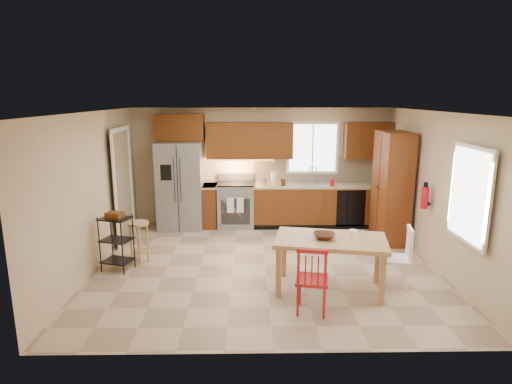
{
  "coord_description": "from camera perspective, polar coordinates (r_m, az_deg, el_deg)",
  "views": [
    {
      "loc": [
        -0.26,
        -6.65,
        2.73
      ],
      "look_at": [
        -0.15,
        0.4,
        1.15
      ],
      "focal_mm": 30.0,
      "sensor_mm": 36.0,
      "label": 1
    }
  ],
  "objects": [
    {
      "name": "canister_steel",
      "position": [
        8.98,
        1.09,
        1.46
      ],
      "size": [
        0.11,
        0.11,
        0.18
      ],
      "primitive_type": "cylinder",
      "color": "gray",
      "rests_on": "base_cabinet_run"
    },
    {
      "name": "ceiling",
      "position": [
        6.66,
        1.36,
        10.64
      ],
      "size": [
        5.5,
        5.0,
        0.02
      ],
      "primitive_type": "cube",
      "color": "silver",
      "rests_on": "ground"
    },
    {
      "name": "table_bowl",
      "position": [
        6.15,
        9.05,
        -6.19
      ],
      "size": [
        0.37,
        0.37,
        0.08
      ],
      "primitive_type": "imported",
      "rotation": [
        0.0,
        0.0,
        -0.19
      ],
      "color": "#472713",
      "rests_on": "dining_table"
    },
    {
      "name": "chair_white",
      "position": [
        6.55,
        18.02,
        -8.33
      ],
      "size": [
        0.5,
        0.5,
        0.91
      ],
      "primitive_type": null,
      "rotation": [
        0.0,
        0.0,
        1.38
      ],
      "color": "white",
      "rests_on": "floor"
    },
    {
      "name": "chair_red",
      "position": [
        5.62,
        7.49,
        -11.37
      ],
      "size": [
        0.5,
        0.5,
        0.91
      ],
      "primitive_type": null,
      "rotation": [
        0.0,
        0.0,
        -0.19
      ],
      "color": "#A91A1B",
      "rests_on": "floor"
    },
    {
      "name": "table_jar",
      "position": [
        6.31,
        12.82,
        -5.55
      ],
      "size": [
        0.13,
        0.13,
        0.13
      ],
      "primitive_type": "cylinder",
      "rotation": [
        0.0,
        0.0,
        -0.19
      ],
      "color": "white",
      "rests_on": "dining_table"
    },
    {
      "name": "base_cabinet_run",
      "position": [
        9.27,
        8.75,
        -1.75
      ],
      "size": [
        2.92,
        0.6,
        0.9
      ],
      "primitive_type": "cube",
      "color": "#642C12",
      "rests_on": "floor"
    },
    {
      "name": "wall_left",
      "position": [
        7.25,
        -20.96,
        0.0
      ],
      "size": [
        0.02,
        5.0,
        2.5
      ],
      "primitive_type": "cube",
      "color": "#CCB793",
      "rests_on": "ground"
    },
    {
      "name": "range_stove",
      "position": [
        9.13,
        -2.7,
        -1.78
      ],
      "size": [
        0.76,
        0.63,
        0.92
      ],
      "primitive_type": "cube",
      "color": "gray",
      "rests_on": "floor"
    },
    {
      "name": "sink",
      "position": [
        9.15,
        7.66,
        0.73
      ],
      "size": [
        0.62,
        0.46,
        0.16
      ],
      "primitive_type": "cube",
      "color": "gray",
      "rests_on": "base_cabinet_run"
    },
    {
      "name": "floor",
      "position": [
        7.2,
        1.26,
        -9.67
      ],
      "size": [
        5.5,
        5.5,
        0.0
      ],
      "primitive_type": "plane",
      "color": "tan",
      "rests_on": "ground"
    },
    {
      "name": "wall_front",
      "position": [
        4.42,
        2.57,
        -6.99
      ],
      "size": [
        5.5,
        0.02,
        2.5
      ],
      "primitive_type": "cube",
      "color": "#CCB793",
      "rests_on": "ground"
    },
    {
      "name": "dining_table",
      "position": [
        6.3,
        9.8,
        -9.51
      ],
      "size": [
        1.69,
        1.15,
        0.76
      ],
      "primitive_type": null,
      "rotation": [
        0.0,
        0.0,
        -0.19
      ],
      "color": "tan",
      "rests_on": "floor"
    },
    {
      "name": "wall_right",
      "position": [
        7.45,
        22.95,
        0.16
      ],
      "size": [
        0.02,
        5.0,
        2.5
      ],
      "primitive_type": "cube",
      "color": "#CCB793",
      "rests_on": "ground"
    },
    {
      "name": "wall_back",
      "position": [
        9.27,
        0.71,
        3.45
      ],
      "size": [
        5.5,
        0.02,
        2.5
      ],
      "primitive_type": "cube",
      "color": "#CCB793",
      "rests_on": "ground"
    },
    {
      "name": "undercab_glow",
      "position": [
        9.05,
        -2.74,
        4.36
      ],
      "size": [
        1.6,
        0.3,
        0.01
      ],
      "primitive_type": "cube",
      "color": "#FFBF66",
      "rests_on": "wall_back"
    },
    {
      "name": "dishwasher",
      "position": [
        9.11,
        12.53,
        -2.17
      ],
      "size": [
        0.6,
        0.02,
        0.78
      ],
      "primitive_type": "cube",
      "color": "black",
      "rests_on": "floor"
    },
    {
      "name": "upper_over_fridge",
      "position": [
        9.11,
        -10.11,
        8.48
      ],
      "size": [
        1.0,
        0.35,
        0.55
      ],
      "primitive_type": "cube",
      "color": "#5E320F",
      "rests_on": "wall_back"
    },
    {
      "name": "window_right",
      "position": [
        6.37,
        26.62,
        -0.33
      ],
      "size": [
        0.04,
        1.02,
        1.32
      ],
      "primitive_type": "cube",
      "color": "white",
      "rests_on": "wall_right"
    },
    {
      "name": "fire_extinguisher",
      "position": [
        7.57,
        21.57,
        -0.71
      ],
      "size": [
        0.12,
        0.12,
        0.36
      ],
      "primitive_type": "cylinder",
      "color": "red",
      "rests_on": "wall_right"
    },
    {
      "name": "doorway",
      "position": [
        8.48,
        -17.41,
        0.61
      ],
      "size": [
        0.04,
        0.95,
        2.1
      ],
      "primitive_type": "cube",
      "color": "#8C7A59",
      "rests_on": "wall_left"
    },
    {
      "name": "backsplash",
      "position": [
        9.4,
        8.61,
        2.97
      ],
      "size": [
        2.92,
        0.03,
        0.55
      ],
      "primitive_type": "cube",
      "color": "beige",
      "rests_on": "wall_back"
    },
    {
      "name": "pantry",
      "position": [
        8.47,
        17.63,
        0.59
      ],
      "size": [
        0.5,
        0.95,
        2.1
      ],
      "primitive_type": "cube",
      "color": "#642C12",
      "rests_on": "floor"
    },
    {
      "name": "utility_cart",
      "position": [
        7.2,
        -18.07,
        -6.45
      ],
      "size": [
        0.54,
        0.48,
        0.91
      ],
      "primitive_type": null,
      "rotation": [
        0.0,
        0.0,
        -0.32
      ],
      "color": "black",
      "rests_on": "floor"
    },
    {
      "name": "base_cabinet_narrow",
      "position": [
        9.18,
        -6.13,
        -1.82
      ],
      "size": [
        0.3,
        0.6,
        0.9
      ],
      "primitive_type": "cube",
      "color": "#642C12",
      "rests_on": "floor"
    },
    {
      "name": "paper_towel",
      "position": [
        8.98,
        2.37,
        1.77
      ],
      "size": [
        0.12,
        0.12,
        0.28
      ],
      "primitive_type": "cylinder",
      "color": "white",
      "rests_on": "base_cabinet_run"
    },
    {
      "name": "soap_bottle",
      "position": [
        9.09,
        10.15,
        1.44
      ],
      "size": [
        0.09,
        0.09,
        0.19
      ],
      "primitive_type": "imported",
      "color": "red",
      "rests_on": "base_cabinet_run"
    },
    {
      "name": "bar_stool",
      "position": [
        7.42,
        -15.28,
        -6.51
      ],
      "size": [
        0.43,
        0.43,
        0.71
      ],
      "primitive_type": null,
      "rotation": [
        0.0,
        0.0,
        -0.32
      ],
      "color": "tan",
      "rests_on": "floor"
    },
    {
      "name": "upper_right_block",
      "position": [
        9.37,
        14.74,
        6.68
      ],
      "size": [
        1.0,
        0.35,
        0.75
      ],
      "primitive_type": "cube",
      "color": "#5E320F",
      "rests_on": "wall_back"
    },
    {
      "name": "canister_wood",
      "position": [
        8.97,
        3.65,
        1.3
      ],
      "size": [
        0.1,
        0.1,
        0.14
      ],
      "primitive_type": "cylinder",
      "color": "#472713",
      "rests_on": "base_cabinet_run"
    },
    {
      "name": "upper_left_block",
      "position": [
        9.02,
        -0.85,
        6.88
      ],
      "size": [
        1.8,
        0.35,
        0.75
      ],
      "primitive_type": "cube",
      "color": "#5E320F",
      "rests_on": "wall_back"
    },
    {
      "name": "window_back",
      "position": [
        9.3,
        7.55,
        5.85
      ],
      "size": [
        1.12,
        0.04,
        1.12
      ],
      "primitive_type": "cube",
      "color": "white",
      "rests_on": "wall_back"
    },
    {
      "name": "refrigerator",
      "position": [
        9.08,
        -10.02,
        0.87
      ],
      "size": [
        0.92,
        0.75,
        1.82
      ],
      "primitive_type": "cube",
      "color": "gray",
      "rests_on": "floor"
    }
  ]
}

